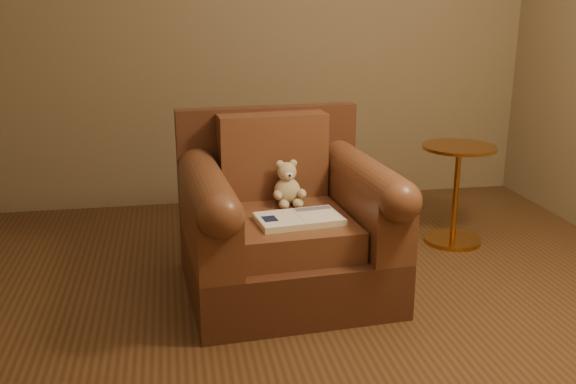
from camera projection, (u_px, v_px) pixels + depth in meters
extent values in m
plane|color=#51341C|center=(318.00, 325.00, 2.96)|extent=(4.00, 4.00, 0.00)
cube|color=#78664A|center=(256.00, 14.00, 4.46)|extent=(4.00, 0.02, 2.70)
cube|color=#4A2818|center=(286.00, 265.00, 3.28)|extent=(1.05, 1.00, 0.28)
cube|color=#4A2818|center=(268.00, 162.00, 3.54)|extent=(0.99, 0.16, 0.61)
cube|color=brown|center=(289.00, 229.00, 3.17)|extent=(0.62, 0.73, 0.15)
cube|color=brown|center=(273.00, 156.00, 3.40)|extent=(0.58, 0.20, 0.44)
cube|color=brown|center=(208.00, 220.00, 3.05)|extent=(0.25, 0.85, 0.32)
cube|color=brown|center=(364.00, 207.00, 3.24)|extent=(0.25, 0.85, 0.32)
cylinder|color=brown|center=(207.00, 188.00, 3.01)|extent=(0.25, 0.85, 0.20)
cylinder|color=brown|center=(365.00, 177.00, 3.20)|extent=(0.25, 0.85, 0.20)
ellipsoid|color=#C8B28C|center=(287.00, 191.00, 3.32)|extent=(0.14, 0.12, 0.14)
sphere|color=#C8B28C|center=(287.00, 172.00, 3.30)|extent=(0.10, 0.10, 0.10)
ellipsoid|color=#C8B28C|center=(280.00, 164.00, 3.28)|extent=(0.04, 0.02, 0.04)
ellipsoid|color=#C8B28C|center=(293.00, 163.00, 3.30)|extent=(0.04, 0.02, 0.04)
ellipsoid|color=beige|center=(289.00, 176.00, 3.25)|extent=(0.05, 0.03, 0.04)
sphere|color=black|center=(290.00, 176.00, 3.24)|extent=(0.01, 0.01, 0.01)
ellipsoid|color=#C8B28C|center=(278.00, 195.00, 3.25)|extent=(0.05, 0.09, 0.05)
ellipsoid|color=#C8B28C|center=(302.00, 193.00, 3.28)|extent=(0.05, 0.09, 0.05)
ellipsoid|color=#C8B28C|center=(284.00, 204.00, 3.24)|extent=(0.05, 0.09, 0.05)
ellipsoid|color=#C8B28C|center=(298.00, 203.00, 3.26)|extent=(0.05, 0.09, 0.05)
cube|color=beige|center=(299.00, 219.00, 3.05)|extent=(0.42, 0.29, 0.03)
cube|color=white|center=(279.00, 218.00, 3.02)|extent=(0.22, 0.26, 0.00)
cube|color=white|center=(319.00, 214.00, 3.07)|extent=(0.22, 0.26, 0.00)
cube|color=beige|center=(299.00, 216.00, 3.04)|extent=(0.04, 0.24, 0.00)
cube|color=#0F1638|center=(270.00, 219.00, 3.00)|extent=(0.07, 0.09, 0.00)
cube|color=slate|center=(313.00, 209.00, 3.15)|extent=(0.18, 0.07, 0.00)
cylinder|color=#BC7A33|center=(452.00, 240.00, 3.98)|extent=(0.35, 0.35, 0.03)
cylinder|color=#BC7A33|center=(456.00, 195.00, 3.89)|extent=(0.03, 0.03, 0.57)
cylinder|color=#BC7A33|center=(459.00, 147.00, 3.81)|extent=(0.44, 0.44, 0.02)
cylinder|color=#BC7A33|center=(459.00, 150.00, 3.81)|extent=(0.03, 0.03, 0.02)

